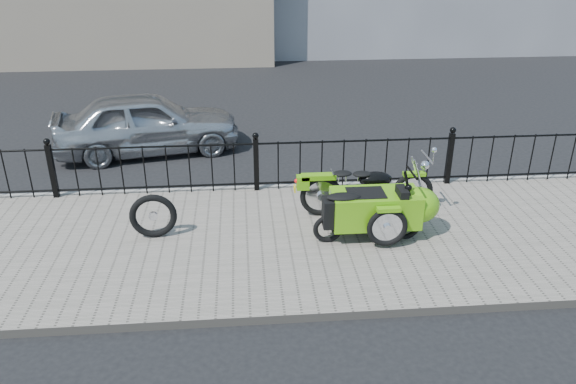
{
  "coord_description": "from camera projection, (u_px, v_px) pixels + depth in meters",
  "views": [
    {
      "loc": [
        -0.23,
        -7.9,
        4.3
      ],
      "look_at": [
        0.44,
        -0.1,
        0.69
      ],
      "focal_mm": 35.0,
      "sensor_mm": 36.0,
      "label": 1
    }
  ],
  "objects": [
    {
      "name": "iron_fence",
      "position": [
        256.0,
        165.0,
        9.89
      ],
      "size": [
        14.11,
        0.11,
        1.08
      ],
      "color": "black",
      "rests_on": "sidewalk"
    },
    {
      "name": "scooter",
      "position": [
        360.0,
        215.0,
        8.24
      ],
      "size": [
        1.62,
        0.47,
        1.1
      ],
      "color": "black",
      "rests_on": "sidewalk"
    },
    {
      "name": "ground",
      "position": [
        260.0,
        230.0,
        8.96
      ],
      "size": [
        120.0,
        120.0,
        0.0
      ],
      "primitive_type": "plane",
      "color": "black",
      "rests_on": "ground"
    },
    {
      "name": "curb",
      "position": [
        257.0,
        189.0,
        10.24
      ],
      "size": [
        30.0,
        0.1,
        0.12
      ],
      "primitive_type": "cube",
      "color": "gray",
      "rests_on": "ground"
    },
    {
      "name": "sedan_car",
      "position": [
        147.0,
        123.0,
        11.89
      ],
      "size": [
        4.08,
        2.28,
        1.31
      ],
      "primitive_type": "imported",
      "rotation": [
        0.0,
        0.0,
        1.77
      ],
      "color": "#A7AAAE",
      "rests_on": "ground"
    },
    {
      "name": "sidewalk",
      "position": [
        261.0,
        242.0,
        8.49
      ],
      "size": [
        30.0,
        3.8,
        0.12
      ],
      "primitive_type": "cube",
      "color": "slate",
      "rests_on": "ground"
    },
    {
      "name": "motorcycle_sidecar",
      "position": [
        384.0,
        203.0,
        8.49
      ],
      "size": [
        2.28,
        1.48,
        0.98
      ],
      "color": "black",
      "rests_on": "sidewalk"
    },
    {
      "name": "spare_tire",
      "position": [
        153.0,
        216.0,
        8.37
      ],
      "size": [
        0.71,
        0.15,
        0.7
      ],
      "primitive_type": "torus",
      "rotation": [
        1.57,
        0.0,
        0.07
      ],
      "color": "black",
      "rests_on": "sidewalk"
    }
  ]
}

